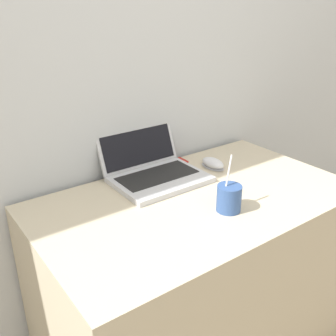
{
  "coord_description": "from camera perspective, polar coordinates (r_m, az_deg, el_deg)",
  "views": [
    {
      "loc": [
        -0.8,
        -0.59,
        1.39
      ],
      "look_at": [
        -0.03,
        0.45,
        0.83
      ],
      "focal_mm": 42.0,
      "sensor_mm": 36.0,
      "label": 1
    }
  ],
  "objects": [
    {
      "name": "wall_back",
      "position": [
        1.52,
        -4.56,
        18.16
      ],
      "size": [
        7.0,
        0.04,
        2.5
      ],
      "color": "silver",
      "rests_on": "ground_plane"
    },
    {
      "name": "desk",
      "position": [
        1.59,
        3.82,
        -16.32
      ],
      "size": [
        1.12,
        0.65,
        0.75
      ],
      "color": "beige",
      "rests_on": "ground_plane"
    },
    {
      "name": "laptop",
      "position": [
        1.5,
        -2.28,
        0.12
      ],
      "size": [
        0.34,
        0.33,
        0.21
      ],
      "color": "silver",
      "rests_on": "desk"
    },
    {
      "name": "drink_cup",
      "position": [
        1.28,
        8.84,
        -4.26
      ],
      "size": [
        0.08,
        0.08,
        0.19
      ],
      "color": "#33518C",
      "rests_on": "desk"
    },
    {
      "name": "computer_mouse",
      "position": [
        1.61,
        6.54,
        0.66
      ],
      "size": [
        0.07,
        0.12,
        0.04
      ],
      "color": "#B2B2B7",
      "rests_on": "desk"
    },
    {
      "name": "usb_stick",
      "position": [
        1.67,
        2.08,
        1.12
      ],
      "size": [
        0.02,
        0.06,
        0.01
      ],
      "color": "#B2261E",
      "rests_on": "desk"
    }
  ]
}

